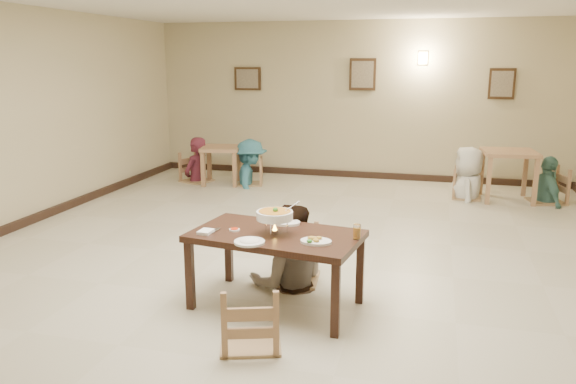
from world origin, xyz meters
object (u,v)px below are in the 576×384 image
(main_diner, at_px, (289,204))
(bg_diner_c, at_px, (470,147))
(bg_table_right, at_px, (509,159))
(bg_chair_ll, at_px, (196,154))
(bg_diner_d, at_px, (551,156))
(bg_table_left, at_px, (221,154))
(drink_glass, at_px, (357,232))
(chair_far, at_px, (294,231))
(bg_chair_rr, at_px, (549,169))
(chair_near, at_px, (250,285))
(bg_chair_rl, at_px, (468,170))
(bg_chair_lr, at_px, (250,159))
(bg_diner_a, at_px, (195,137))
(bg_diner_b, at_px, (250,139))
(main_table, at_px, (276,241))
(curry_warmer, at_px, (275,215))

(main_diner, distance_m, bg_diner_c, 4.77)
(bg_table_right, height_order, bg_chair_ll, bg_chair_ll)
(bg_table_right, bearing_deg, bg_diner_d, -0.21)
(bg_table_left, bearing_deg, bg_diner_d, 0.20)
(drink_glass, relative_size, bg_table_right, 0.15)
(chair_far, relative_size, bg_chair_rr, 0.99)
(bg_diner_c, bearing_deg, chair_near, -19.98)
(bg_chair_ll, bearing_deg, bg_table_left, -73.67)
(bg_table_left, height_order, bg_chair_rl, bg_chair_rl)
(chair_near, height_order, bg_chair_rl, chair_near)
(chair_far, bearing_deg, bg_chair_rl, 59.96)
(chair_far, xyz_separation_m, main_diner, (-0.02, -0.11, 0.31))
(bg_table_left, relative_size, bg_chair_ll, 0.78)
(bg_chair_lr, bearing_deg, bg_diner_d, 74.48)
(bg_table_left, distance_m, bg_diner_a, 0.61)
(bg_chair_lr, bearing_deg, bg_chair_rr, 74.48)
(bg_table_left, bearing_deg, drink_glass, -56.76)
(bg_diner_b, bearing_deg, main_table, -176.74)
(curry_warmer, relative_size, bg_chair_ll, 0.35)
(bg_chair_lr, xyz_separation_m, bg_chair_rr, (5.10, -0.05, 0.07))
(main_diner, bearing_deg, bg_diner_a, -74.85)
(main_diner, relative_size, bg_diner_d, 1.12)
(curry_warmer, xyz_separation_m, bg_diner_a, (-3.00, 5.00, -0.04))
(main_table, relative_size, chair_far, 1.50)
(main_diner, bearing_deg, curry_warmer, 72.80)
(main_diner, bearing_deg, bg_chair_lr, -85.55)
(chair_far, distance_m, curry_warmer, 0.77)
(main_table, relative_size, bg_table_left, 1.98)
(bg_table_right, relative_size, bg_diner_a, 0.52)
(chair_near, xyz_separation_m, bg_table_right, (2.55, 5.70, 0.17))
(bg_diner_d, bearing_deg, bg_diner_a, 73.55)
(bg_table_right, xyz_separation_m, bg_diner_a, (-5.55, 0.03, 0.17))
(bg_table_left, bearing_deg, bg_diner_c, -0.14)
(main_diner, xyz_separation_m, drink_glass, (0.76, -0.53, -0.07))
(bg_table_right, distance_m, bg_chair_rr, 0.64)
(main_table, bearing_deg, main_diner, 99.91)
(drink_glass, height_order, bg_chair_rr, bg_chair_rr)
(bg_chair_ll, distance_m, bg_diner_a, 0.33)
(bg_diner_a, bearing_deg, bg_diner_d, 104.06)
(curry_warmer, height_order, bg_diner_a, bg_diner_a)
(drink_glass, relative_size, bg_diner_a, 0.08)
(bg_chair_lr, xyz_separation_m, bg_diner_b, (0.00, -0.00, 0.37))
(main_table, relative_size, drink_glass, 12.12)
(drink_glass, relative_size, bg_chair_ll, 0.13)
(main_table, height_order, bg_table_right, bg_table_right)
(main_table, distance_m, chair_far, 0.66)
(bg_table_right, xyz_separation_m, bg_diner_b, (-4.48, 0.05, 0.16))
(chair_near, xyz_separation_m, bg_chair_lr, (-1.93, 5.74, -0.04))
(chair_far, relative_size, bg_diner_b, 0.64)
(bg_diner_a, bearing_deg, bg_diner_c, 103.64)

